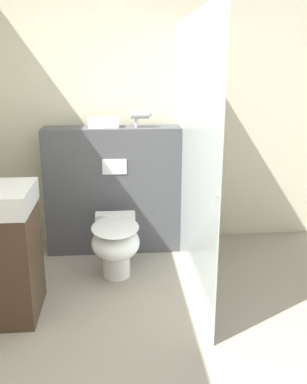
# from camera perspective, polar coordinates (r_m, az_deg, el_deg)

# --- Properties ---
(wall_back) EXTENTS (8.00, 0.06, 2.50)m
(wall_back) POSITION_cam_1_polar(r_m,az_deg,el_deg) (4.24, -1.73, 9.89)
(wall_back) COLOR beige
(wall_back) RESTS_ON ground_plane
(partition_panel) EXTENTS (1.30, 0.30, 1.20)m
(partition_panel) POSITION_cam_1_polar(r_m,az_deg,el_deg) (4.09, -5.12, 0.27)
(partition_panel) COLOR #4C4C51
(partition_panel) RESTS_ON ground_plane
(shower_glass) EXTENTS (0.04, 1.85, 2.13)m
(shower_glass) POSITION_cam_1_polar(r_m,az_deg,el_deg) (3.37, 5.29, 4.81)
(shower_glass) COLOR silver
(shower_glass) RESTS_ON ground_plane
(toilet) EXTENTS (0.40, 0.63, 0.50)m
(toilet) POSITION_cam_1_polar(r_m,az_deg,el_deg) (3.61, -5.06, -6.80)
(toilet) COLOR white
(toilet) RESTS_ON ground_plane
(hair_drier) EXTENTS (0.20, 0.08, 0.15)m
(hair_drier) POSITION_cam_1_polar(r_m,az_deg,el_deg) (3.92, -1.69, 10.23)
(hair_drier) COLOR #B7B7BC
(hair_drier) RESTS_ON partition_panel
(folded_towel) EXTENTS (0.28, 0.14, 0.09)m
(folded_towel) POSITION_cam_1_polar(r_m,az_deg,el_deg) (3.96, -6.66, 9.19)
(folded_towel) COLOR white
(folded_towel) RESTS_ON partition_panel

